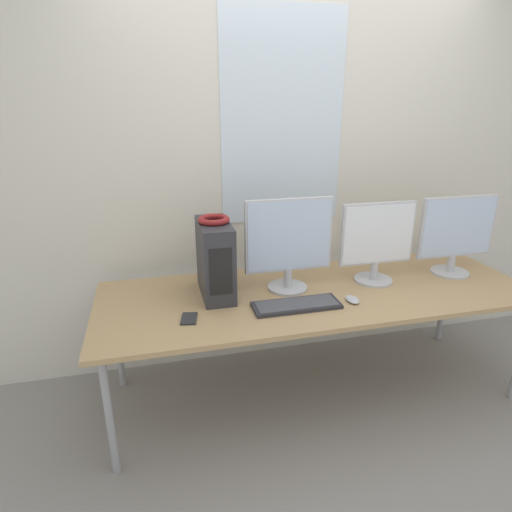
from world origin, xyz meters
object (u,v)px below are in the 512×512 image
object	(u,v)px
headphones	(214,220)
monitor_right_far	(456,234)
monitor_right_near	(377,241)
mouse	(352,299)
keyboard	(296,305)
pc_tower	(215,259)
monitor_main	(289,243)
cell_phone	(189,319)

from	to	relation	value
headphones	monitor_right_far	bearing A→B (deg)	-2.11
monitor_right_near	mouse	size ratio (longest dim) A/B	4.58
keyboard	pc_tower	bearing A→B (deg)	145.41
monitor_right_far	keyboard	xyz separation A→B (m)	(-1.12, -0.22, -0.26)
monitor_main	mouse	distance (m)	0.48
monitor_right_far	monitor_main	bearing A→B (deg)	178.79
headphones	keyboard	xyz separation A→B (m)	(0.39, -0.27, -0.43)
headphones	monitor_right_near	size ratio (longest dim) A/B	0.35
pc_tower	monitor_right_far	xyz separation A→B (m)	(1.52, -0.06, 0.05)
pc_tower	monitor_right_far	distance (m)	1.52
keyboard	monitor_main	bearing A→B (deg)	83.47
monitor_right_near	mouse	bearing A→B (deg)	-137.33
pc_tower	mouse	distance (m)	0.80
monitor_main	cell_phone	xyz separation A→B (m)	(-0.61, -0.24, -0.28)
keyboard	mouse	bearing A→B (deg)	-1.83
monitor_main	monitor_right_far	xyz separation A→B (m)	(1.10, -0.02, -0.02)
monitor_main	keyboard	size ratio (longest dim) A/B	1.14
pc_tower	mouse	world-z (taller)	pc_tower
mouse	cell_phone	world-z (taller)	mouse
monitor_main	monitor_right_far	size ratio (longest dim) A/B	1.05
monitor_right_near	monitor_right_far	bearing A→B (deg)	-0.66
headphones	cell_phone	size ratio (longest dim) A/B	1.26
mouse	headphones	bearing A→B (deg)	158.49
cell_phone	mouse	bearing A→B (deg)	10.78
monitor_right_far	mouse	size ratio (longest dim) A/B	4.80
monitor_main	pc_tower	bearing A→B (deg)	175.67
keyboard	mouse	size ratio (longest dim) A/B	4.42
monitor_main	cell_phone	bearing A→B (deg)	-158.29
mouse	cell_phone	distance (m)	0.90
monitor_right_far	mouse	bearing A→B (deg)	-164.09
monitor_main	cell_phone	world-z (taller)	monitor_main
monitor_main	keyboard	bearing A→B (deg)	-96.53
headphones	mouse	bearing A→B (deg)	-21.51
monitor_main	monitor_right_near	xyz separation A→B (m)	(0.55, -0.02, -0.03)
monitor_main	headphones	bearing A→B (deg)	175.56
keyboard	cell_phone	size ratio (longest dim) A/B	3.48
cell_phone	pc_tower	bearing A→B (deg)	67.38
monitor_right_far	cell_phone	bearing A→B (deg)	-172.69
keyboard	cell_phone	world-z (taller)	keyboard
monitor_right_far	cell_phone	size ratio (longest dim) A/B	3.78
monitor_right_far	cell_phone	distance (m)	1.74
monitor_main	cell_phone	size ratio (longest dim) A/B	3.97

